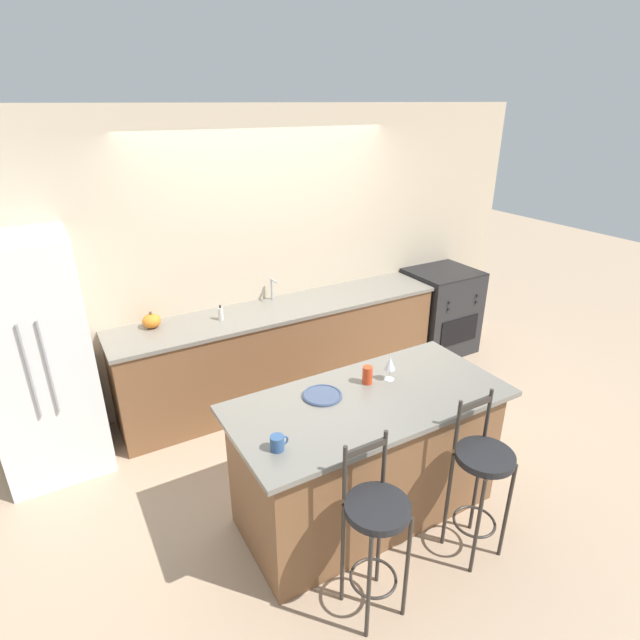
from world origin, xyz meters
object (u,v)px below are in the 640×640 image
(coffee_mug, at_px, (278,443))
(soap_bottle, at_px, (221,314))
(refrigerator, at_px, (39,360))
(bar_stool_near, at_px, (376,526))
(oven_range, at_px, (439,311))
(wine_glass, at_px, (390,364))
(dinner_plate, at_px, (322,395))
(bar_stool_far, at_px, (481,473))
(tumbler_cup, at_px, (367,375))
(pumpkin_decoration, at_px, (152,321))

(coffee_mug, distance_m, soap_bottle, 1.92)
(refrigerator, height_order, bar_stool_near, refrigerator)
(oven_range, height_order, wine_glass, wine_glass)
(wine_glass, bearing_deg, dinner_plate, 174.78)
(dinner_plate, height_order, soap_bottle, soap_bottle)
(bar_stool_far, distance_m, soap_bottle, 2.51)
(bar_stool_near, relative_size, bar_stool_far, 1.00)
(dinner_plate, relative_size, tumbler_cup, 2.08)
(oven_range, distance_m, bar_stool_far, 2.94)
(refrigerator, relative_size, coffee_mug, 17.14)
(oven_range, bearing_deg, soap_bottle, 179.38)
(oven_range, xyz_separation_m, pumpkin_decoration, (-3.17, 0.17, 0.51))
(bar_stool_far, relative_size, pumpkin_decoration, 7.22)
(coffee_mug, xyz_separation_m, soap_bottle, (0.35, 1.89, 0.01))
(bar_stool_far, distance_m, pumpkin_decoration, 2.86)
(bar_stool_near, distance_m, wine_glass, 1.11)
(pumpkin_decoration, distance_m, soap_bottle, 0.58)
(bar_stool_near, height_order, wine_glass, bar_stool_near)
(bar_stool_far, distance_m, coffee_mug, 1.29)
(tumbler_cup, xyz_separation_m, soap_bottle, (-0.49, 1.55, -0.01))
(bar_stool_far, height_order, coffee_mug, bar_stool_far)
(refrigerator, xyz_separation_m, dinner_plate, (1.59, -1.49, 0.01))
(refrigerator, distance_m, tumbler_cup, 2.45)
(pumpkin_decoration, bearing_deg, soap_bottle, -13.60)
(soap_bottle, bearing_deg, pumpkin_decoration, 166.40)
(dinner_plate, height_order, tumbler_cup, tumbler_cup)
(bar_stool_far, height_order, pumpkin_decoration, bar_stool_far)
(refrigerator, height_order, tumbler_cup, refrigerator)
(oven_range, distance_m, soap_bottle, 2.65)
(tumbler_cup, bearing_deg, dinner_plate, 178.37)
(dinner_plate, bearing_deg, bar_stool_far, -50.86)
(refrigerator, distance_m, oven_range, 4.07)
(tumbler_cup, bearing_deg, pumpkin_decoration, 122.08)
(refrigerator, relative_size, pumpkin_decoration, 12.11)
(bar_stool_near, distance_m, dinner_plate, 0.90)
(bar_stool_near, distance_m, pumpkin_decoration, 2.59)
(bar_stool_near, bearing_deg, coffee_mug, 125.76)
(wine_glass, xyz_separation_m, tumbler_cup, (-0.16, 0.04, -0.06))
(dinner_plate, relative_size, soap_bottle, 1.89)
(oven_range, height_order, dinner_plate, oven_range)
(refrigerator, xyz_separation_m, coffee_mug, (1.10, -1.84, 0.05))
(refrigerator, height_order, oven_range, refrigerator)
(oven_range, bearing_deg, wine_glass, -141.29)
(bar_stool_near, xyz_separation_m, bar_stool_far, (0.80, 0.01, 0.00))
(oven_range, xyz_separation_m, dinner_plate, (-2.46, -1.51, 0.46))
(bar_stool_near, relative_size, pumpkin_decoration, 7.22)
(soap_bottle, bearing_deg, bar_stool_far, -71.22)
(bar_stool_near, height_order, pumpkin_decoration, bar_stool_near)
(refrigerator, xyz_separation_m, oven_range, (4.04, 0.02, -0.45))
(dinner_plate, bearing_deg, coffee_mug, -144.57)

